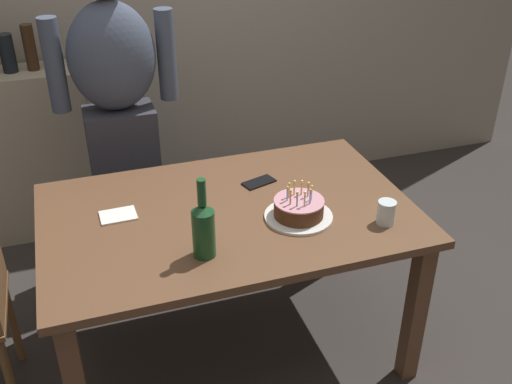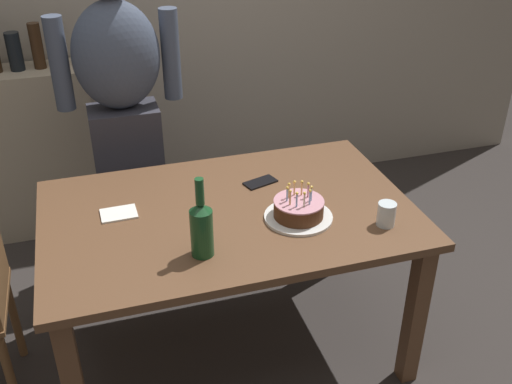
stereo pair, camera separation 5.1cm
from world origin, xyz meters
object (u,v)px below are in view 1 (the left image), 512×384
at_px(napkin_stack, 118,215).
at_px(person_man_bearded, 119,118).
at_px(birthday_cake, 299,210).
at_px(cell_phone, 259,182).
at_px(water_glass_near, 386,212).
at_px(wine_bottle, 203,228).

xyz_separation_m(napkin_stack, person_man_bearded, (0.11, 0.70, 0.13)).
xyz_separation_m(birthday_cake, cell_phone, (-0.06, 0.32, -0.03)).
relative_size(birthday_cake, water_glass_near, 2.84).
bearing_deg(napkin_stack, wine_bottle, -53.76).
bearing_deg(person_man_bearded, water_glass_near, 129.35).
xyz_separation_m(birthday_cake, person_man_bearded, (-0.57, 0.93, 0.10)).
height_order(birthday_cake, napkin_stack, birthday_cake).
height_order(wine_bottle, person_man_bearded, person_man_bearded).
relative_size(water_glass_near, wine_bottle, 0.31).
xyz_separation_m(birthday_cake, wine_bottle, (-0.42, -0.12, 0.08)).
relative_size(water_glass_near, person_man_bearded, 0.06).
bearing_deg(person_man_bearded, cell_phone, 130.00).
relative_size(birthday_cake, person_man_bearded, 0.16).
bearing_deg(wine_bottle, water_glass_near, -1.50).
bearing_deg(water_glass_near, person_man_bearded, 129.35).
xyz_separation_m(water_glass_near, wine_bottle, (-0.73, 0.02, 0.07)).
xyz_separation_m(wine_bottle, person_man_bearded, (-0.16, 1.06, 0.02)).
xyz_separation_m(water_glass_near, cell_phone, (-0.37, 0.46, -0.04)).
height_order(cell_phone, napkin_stack, same).
bearing_deg(birthday_cake, water_glass_near, -24.91).
distance_m(birthday_cake, water_glass_near, 0.34).
bearing_deg(cell_phone, water_glass_near, -68.90).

